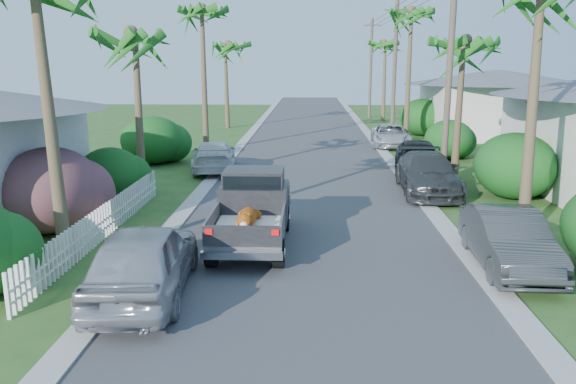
{
  "coord_description": "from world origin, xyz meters",
  "views": [
    {
      "loc": [
        0.01,
        -10.22,
        5.04
      ],
      "look_at": [
        -0.6,
        5.58,
        1.4
      ],
      "focal_mm": 35.0,
      "sensor_mm": 36.0,
      "label": 1
    }
  ],
  "objects_px": {
    "parked_car_rf": "(418,158)",
    "parked_car_ln": "(144,260)",
    "palm_r_c": "(412,12)",
    "palm_r_d": "(386,43)",
    "palm_r_b": "(463,41)",
    "pickup_truck": "(253,207)",
    "parked_car_rd": "(390,136)",
    "palm_l_c": "(202,10)",
    "utility_pole_d": "(371,68)",
    "palm_l_d": "(225,44)",
    "parked_car_rm": "(428,174)",
    "utility_pole_b": "(449,74)",
    "utility_pole_c": "(395,70)",
    "parked_car_lf": "(214,156)",
    "palm_l_b": "(134,34)",
    "parked_car_rn": "(508,240)",
    "house_right_far": "(495,106)"
  },
  "relations": [
    {
      "from": "palm_l_b",
      "to": "palm_l_c",
      "type": "distance_m",
      "value": 10.19
    },
    {
      "from": "palm_r_d",
      "to": "utility_pole_c",
      "type": "distance_m",
      "value": 12.22
    },
    {
      "from": "parked_car_rf",
      "to": "parked_car_lf",
      "type": "bearing_deg",
      "value": -179.7
    },
    {
      "from": "parked_car_rm",
      "to": "house_right_far",
      "type": "bearing_deg",
      "value": 67.45
    },
    {
      "from": "parked_car_rd",
      "to": "palm_r_b",
      "type": "height_order",
      "value": "palm_r_b"
    },
    {
      "from": "pickup_truck",
      "to": "house_right_far",
      "type": "height_order",
      "value": "house_right_far"
    },
    {
      "from": "parked_car_rd",
      "to": "palm_l_b",
      "type": "bearing_deg",
      "value": -129.79
    },
    {
      "from": "parked_car_rn",
      "to": "parked_car_lf",
      "type": "height_order",
      "value": "parked_car_rn"
    },
    {
      "from": "parked_car_rn",
      "to": "utility_pole_d",
      "type": "xyz_separation_m",
      "value": [
        0.6,
        39.64,
        3.87
      ]
    },
    {
      "from": "parked_car_rn",
      "to": "parked_car_ln",
      "type": "xyz_separation_m",
      "value": [
        -8.6,
        -2.06,
        0.1
      ]
    },
    {
      "from": "parked_car_lf",
      "to": "parked_car_ln",
      "type": "bearing_deg",
      "value": 86.23
    },
    {
      "from": "palm_l_c",
      "to": "palm_r_d",
      "type": "relative_size",
      "value": 1.15
    },
    {
      "from": "parked_car_rf",
      "to": "parked_car_ln",
      "type": "xyz_separation_m",
      "value": [
        -8.6,
        -14.04,
        0.01
      ]
    },
    {
      "from": "utility_pole_c",
      "to": "utility_pole_d",
      "type": "bearing_deg",
      "value": 90.0
    },
    {
      "from": "palm_l_c",
      "to": "palm_r_c",
      "type": "height_order",
      "value": "palm_r_c"
    },
    {
      "from": "parked_car_rn",
      "to": "palm_l_b",
      "type": "bearing_deg",
      "value": 145.99
    },
    {
      "from": "parked_car_rd",
      "to": "palm_l_d",
      "type": "height_order",
      "value": "palm_l_d"
    },
    {
      "from": "pickup_truck",
      "to": "parked_car_ln",
      "type": "relative_size",
      "value": 1.06
    },
    {
      "from": "palm_l_b",
      "to": "palm_r_b",
      "type": "relative_size",
      "value": 1.03
    },
    {
      "from": "utility_pole_d",
      "to": "palm_l_d",
      "type": "bearing_deg",
      "value": -143.36
    },
    {
      "from": "palm_l_c",
      "to": "parked_car_ln",
      "type": "bearing_deg",
      "value": -83.39
    },
    {
      "from": "palm_r_d",
      "to": "palm_l_c",
      "type": "bearing_deg",
      "value": -124.78
    },
    {
      "from": "parked_car_rn",
      "to": "utility_pole_b",
      "type": "height_order",
      "value": "utility_pole_b"
    },
    {
      "from": "parked_car_ln",
      "to": "utility_pole_d",
      "type": "distance_m",
      "value": 42.87
    },
    {
      "from": "parked_car_rm",
      "to": "palm_r_b",
      "type": "relative_size",
      "value": 0.73
    },
    {
      "from": "parked_car_rn",
      "to": "pickup_truck",
      "type": "bearing_deg",
      "value": 165.36
    },
    {
      "from": "parked_car_lf",
      "to": "palm_l_d",
      "type": "xyz_separation_m",
      "value": [
        -1.98,
        17.98,
        5.74
      ]
    },
    {
      "from": "palm_r_b",
      "to": "parked_car_lf",
      "type": "bearing_deg",
      "value": 174.75
    },
    {
      "from": "utility_pole_b",
      "to": "utility_pole_c",
      "type": "xyz_separation_m",
      "value": [
        0.0,
        15.0,
        0.0
      ]
    },
    {
      "from": "parked_car_lf",
      "to": "palm_r_b",
      "type": "xyz_separation_m",
      "value": [
        11.12,
        -1.02,
        5.25
      ]
    },
    {
      "from": "parked_car_rm",
      "to": "utility_pole_d",
      "type": "xyz_separation_m",
      "value": [
        0.91,
        31.29,
        3.83
      ]
    },
    {
      "from": "utility_pole_d",
      "to": "palm_r_c",
      "type": "bearing_deg",
      "value": -87.98
    },
    {
      "from": "palm_r_b",
      "to": "utility_pole_c",
      "type": "distance_m",
      "value": 13.11
    },
    {
      "from": "pickup_truck",
      "to": "utility_pole_b",
      "type": "relative_size",
      "value": 0.57
    },
    {
      "from": "parked_car_rn",
      "to": "utility_pole_c",
      "type": "relative_size",
      "value": 0.49
    },
    {
      "from": "parked_car_rd",
      "to": "palm_l_c",
      "type": "height_order",
      "value": "palm_l_c"
    },
    {
      "from": "parked_car_rf",
      "to": "house_right_far",
      "type": "xyz_separation_m",
      "value": [
        8.0,
        14.66,
        1.31
      ]
    },
    {
      "from": "house_right_far",
      "to": "utility_pole_c",
      "type": "height_order",
      "value": "utility_pole_c"
    },
    {
      "from": "palm_r_d",
      "to": "palm_r_b",
      "type": "bearing_deg",
      "value": -89.77
    },
    {
      "from": "parked_car_ln",
      "to": "parked_car_rm",
      "type": "bearing_deg",
      "value": -132.64
    },
    {
      "from": "parked_car_lf",
      "to": "palm_r_b",
      "type": "bearing_deg",
      "value": 167.42
    },
    {
      "from": "parked_car_lf",
      "to": "utility_pole_d",
      "type": "bearing_deg",
      "value": -117.89
    },
    {
      "from": "parked_car_rd",
      "to": "palm_r_d",
      "type": "height_order",
      "value": "palm_r_d"
    },
    {
      "from": "parked_car_rn",
      "to": "palm_l_c",
      "type": "relative_size",
      "value": 0.48
    },
    {
      "from": "palm_l_b",
      "to": "house_right_far",
      "type": "height_order",
      "value": "palm_l_b"
    },
    {
      "from": "parked_car_rn",
      "to": "utility_pole_b",
      "type": "bearing_deg",
      "value": 88.65
    },
    {
      "from": "palm_l_b",
      "to": "utility_pole_b",
      "type": "xyz_separation_m",
      "value": [
        12.4,
        1.0,
        -1.55
      ]
    },
    {
      "from": "parked_car_ln",
      "to": "palm_r_c",
      "type": "relative_size",
      "value": 0.51
    },
    {
      "from": "palm_r_b",
      "to": "house_right_far",
      "type": "bearing_deg",
      "value": 66.89
    },
    {
      "from": "pickup_truck",
      "to": "parked_car_rd",
      "type": "distance_m",
      "value": 20.26
    }
  ]
}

